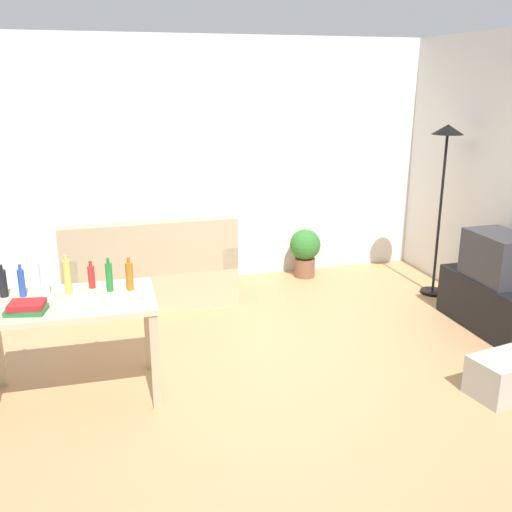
# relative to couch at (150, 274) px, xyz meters

# --- Properties ---
(ground_plane) EXTENTS (5.20, 4.40, 0.02)m
(ground_plane) POSITION_rel_couch_xyz_m (0.74, -1.59, -0.32)
(ground_plane) COLOR tan
(wall_rear) EXTENTS (5.20, 0.10, 2.70)m
(wall_rear) POSITION_rel_couch_xyz_m (0.74, 0.61, 1.04)
(wall_rear) COLOR silver
(wall_rear) RESTS_ON ground_plane
(couch) EXTENTS (1.72, 0.84, 0.92)m
(couch) POSITION_rel_couch_xyz_m (0.00, 0.00, 0.00)
(couch) COLOR tan
(couch) RESTS_ON ground_plane
(tv_stand) EXTENTS (0.44, 1.10, 0.48)m
(tv_stand) POSITION_rel_couch_xyz_m (2.99, -1.57, -0.07)
(tv_stand) COLOR black
(tv_stand) RESTS_ON ground_plane
(tv) EXTENTS (0.41, 0.60, 0.44)m
(tv) POSITION_rel_couch_xyz_m (2.99, -1.57, 0.39)
(tv) COLOR #2D2D33
(tv) RESTS_ON tv_stand
(torchiere_lamp) EXTENTS (0.32, 0.32, 1.81)m
(torchiere_lamp) POSITION_rel_couch_xyz_m (2.99, -0.60, 1.11)
(torchiere_lamp) COLOR black
(torchiere_lamp) RESTS_ON ground_plane
(desk) EXTENTS (1.22, 0.73, 0.76)m
(desk) POSITION_rel_couch_xyz_m (-0.73, -1.77, 0.34)
(desk) COLOR #C6B28E
(desk) RESTS_ON ground_plane
(potted_plant) EXTENTS (0.36, 0.36, 0.57)m
(potted_plant) POSITION_rel_couch_xyz_m (1.84, 0.31, 0.02)
(potted_plant) COLOR brown
(potted_plant) RESTS_ON ground_plane
(storage_box) EXTENTS (0.53, 0.42, 0.30)m
(storage_box) POSITION_rel_couch_xyz_m (2.31, -2.62, -0.16)
(storage_box) COLOR #A8A399
(storage_box) RESTS_ON ground_plane
(bottle_dark) EXTENTS (0.06, 0.06, 0.24)m
(bottle_dark) POSITION_rel_couch_xyz_m (-1.17, -1.57, 0.56)
(bottle_dark) COLOR black
(bottle_dark) RESTS_ON desk
(bottle_blue) EXTENTS (0.05, 0.05, 0.24)m
(bottle_blue) POSITION_rel_couch_xyz_m (-1.04, -1.61, 0.56)
(bottle_blue) COLOR #2347A3
(bottle_blue) RESTS_ON desk
(bottle_clear) EXTENTS (0.06, 0.06, 0.29)m
(bottle_clear) POSITION_rel_couch_xyz_m (-0.89, -1.64, 0.58)
(bottle_clear) COLOR silver
(bottle_clear) RESTS_ON desk
(bottle_squat) EXTENTS (0.05, 0.05, 0.29)m
(bottle_squat) POSITION_rel_couch_xyz_m (-0.73, -1.63, 0.58)
(bottle_squat) COLOR #BCB24C
(bottle_squat) RESTS_ON desk
(bottle_red) EXTENTS (0.05, 0.05, 0.21)m
(bottle_red) POSITION_rel_couch_xyz_m (-0.56, -1.56, 0.54)
(bottle_red) COLOR #AD2323
(bottle_red) RESTS_ON desk
(bottle_green) EXTENTS (0.05, 0.05, 0.25)m
(bottle_green) POSITION_rel_couch_xyz_m (-0.44, -1.66, 0.56)
(bottle_green) COLOR #1E722D
(bottle_green) RESTS_ON desk
(bottle_amber) EXTENTS (0.05, 0.05, 0.25)m
(bottle_amber) POSITION_rel_couch_xyz_m (-0.29, -1.68, 0.56)
(bottle_amber) COLOR #9E6019
(bottle_amber) RESTS_ON desk
(book_stack) EXTENTS (0.29, 0.22, 0.08)m
(book_stack) POSITION_rel_couch_xyz_m (-0.99, -1.94, 0.49)
(book_stack) COLOR #236B33
(book_stack) RESTS_ON desk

